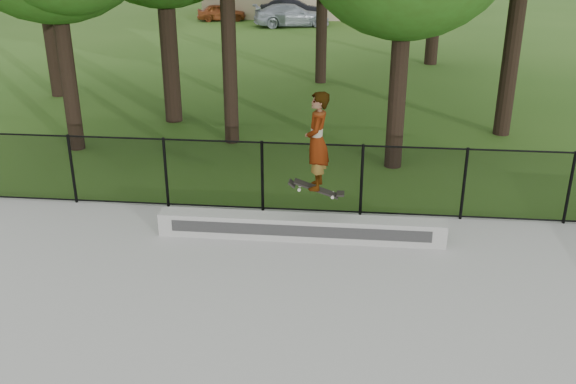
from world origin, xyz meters
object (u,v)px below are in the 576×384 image
grind_ledge (300,228)px  car_b (294,9)px  skater_airborne (317,143)px  car_c (292,15)px  car_a (221,12)px

grind_ledge → car_b: 30.78m
car_b → skater_airborne: size_ratio=1.89×
grind_ledge → car_b: bearing=95.7°
grind_ledge → skater_airborne: bearing=-14.4°
car_c → skater_airborne: 28.03m
car_c → grind_ledge: bearing=169.7°
grind_ledge → car_c: car_c is taller
car_b → car_a: bearing=101.4°
car_b → car_c: car_b is taller
car_b → skater_airborne: skater_airborne is taller
grind_ledge → car_a: size_ratio=1.79×
car_a → car_c: (4.58, -1.94, 0.13)m
car_a → car_b: car_b is taller
car_a → car_c: size_ratio=0.73×
grind_ledge → car_b: size_ratio=1.44×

